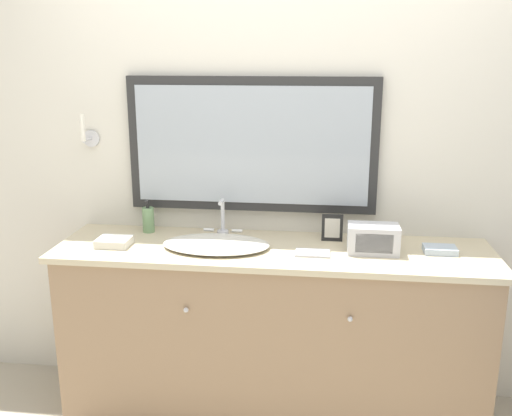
{
  "coord_description": "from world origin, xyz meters",
  "views": [
    {
      "loc": [
        0.25,
        -2.35,
        1.83
      ],
      "look_at": [
        -0.08,
        0.29,
        1.11
      ],
      "focal_mm": 40.0,
      "sensor_mm": 36.0,
      "label": 1
    }
  ],
  "objects_px": {
    "sink_basin": "(216,243)",
    "appliance_box": "(373,239)",
    "soap_bottle": "(148,219)",
    "picture_frame": "(332,228)"
  },
  "relations": [
    {
      "from": "sink_basin",
      "to": "picture_frame",
      "type": "height_order",
      "value": "sink_basin"
    },
    {
      "from": "soap_bottle",
      "to": "sink_basin",
      "type": "bearing_deg",
      "value": -26.3
    },
    {
      "from": "soap_bottle",
      "to": "picture_frame",
      "type": "xyz_separation_m",
      "value": [
        0.97,
        -0.03,
        -0.0
      ]
    },
    {
      "from": "sink_basin",
      "to": "soap_bottle",
      "type": "xyz_separation_m",
      "value": [
        -0.41,
        0.2,
        0.05
      ]
    },
    {
      "from": "sink_basin",
      "to": "soap_bottle",
      "type": "bearing_deg",
      "value": 153.7
    },
    {
      "from": "soap_bottle",
      "to": "picture_frame",
      "type": "bearing_deg",
      "value": -2.01
    },
    {
      "from": "sink_basin",
      "to": "appliance_box",
      "type": "distance_m",
      "value": 0.76
    },
    {
      "from": "soap_bottle",
      "to": "appliance_box",
      "type": "height_order",
      "value": "soap_bottle"
    },
    {
      "from": "sink_basin",
      "to": "picture_frame",
      "type": "xyz_separation_m",
      "value": [
        0.56,
        0.17,
        0.05
      ]
    },
    {
      "from": "appliance_box",
      "to": "picture_frame",
      "type": "height_order",
      "value": "picture_frame"
    }
  ]
}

